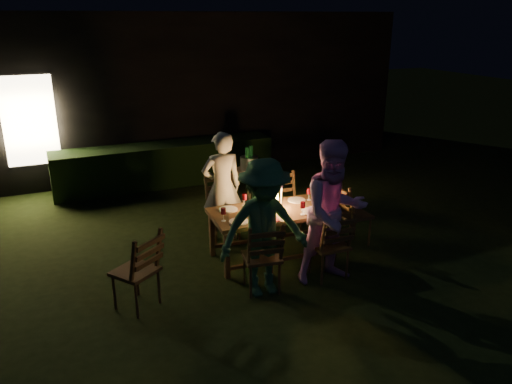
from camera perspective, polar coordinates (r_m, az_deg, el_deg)
name	(u,v)px	position (r m, az deg, el deg)	size (l,w,h in m)	color
garden_envelope	(158,86)	(12.01, -11.14, 11.78)	(40.00, 40.00, 3.20)	black
dining_table	(273,215)	(6.64, 1.93, -2.64)	(1.69, 0.90, 0.68)	#51361B
chair_near_left	(262,269)	(5.98, 0.69, -8.76)	(0.49, 0.52, 0.95)	#51361B
chair_near_right	(329,256)	(6.33, 8.39, -7.30)	(0.45, 0.48, 0.95)	#51361B
chair_far_left	(224,221)	(7.30, -3.70, -3.32)	(0.46, 0.49, 0.97)	#51361B
chair_far_right	(286,213)	(7.63, 3.51, -2.43)	(0.43, 0.46, 0.91)	#51361B
chair_end	(352,224)	(7.29, 10.88, -3.66)	(0.47, 0.44, 0.97)	#51361B
chair_spare	(138,284)	(5.81, -13.39, -10.14)	(0.63, 0.63, 0.98)	#51361B
person_house_side	(222,187)	(7.16, -3.90, 0.60)	(0.59, 0.39, 1.61)	beige
person_opp_right	(334,213)	(6.04, 8.89, -2.36)	(0.87, 0.68, 1.79)	#E49DE0
person_opp_left	(264,229)	(5.71, 0.92, -4.20)	(1.07, 0.61, 1.65)	#356A42
lantern	(275,197)	(6.62, 2.18, -0.63)	(0.16, 0.16, 0.35)	white
plate_far_left	(228,209)	(6.63, -3.19, -2.00)	(0.25, 0.25, 0.01)	white
plate_near_left	(239,221)	(6.24, -1.97, -3.39)	(0.25, 0.25, 0.01)	white
plate_far_right	(297,200)	(6.97, 4.66, -0.93)	(0.25, 0.25, 0.01)	white
plate_near_right	(311,211)	(6.61, 6.28, -2.18)	(0.25, 0.25, 0.01)	white
wineglass_a	(244,200)	(6.73, -1.33, -0.91)	(0.06, 0.06, 0.18)	#59070F
wineglass_b	(223,215)	(6.25, -3.75, -2.58)	(0.06, 0.06, 0.18)	#59070F
wineglass_c	(303,208)	(6.46, 5.35, -1.88)	(0.06, 0.06, 0.18)	#59070F
wineglass_d	(309,194)	(6.98, 6.08, -0.25)	(0.06, 0.06, 0.18)	#59070F
wineglass_e	(275,213)	(6.29, 2.15, -2.41)	(0.06, 0.06, 0.18)	silver
bottle_table	(255,203)	(6.48, -0.10, -1.24)	(0.07, 0.07, 0.28)	#0F471E
napkin_left	(272,220)	(6.29, 1.79, -3.23)	(0.18, 0.14, 0.01)	red
napkin_right	(320,212)	(6.59, 7.37, -2.31)	(0.18, 0.14, 0.01)	red
phone	(236,225)	(6.16, -2.34, -3.78)	(0.14, 0.07, 0.01)	black
side_table	(249,174)	(8.50, -0.78, 2.12)	(0.49, 0.49, 0.66)	olive
ice_bucket	(249,163)	(8.45, -0.79, 3.34)	(0.30, 0.30, 0.22)	#A5A8AD
bottle_bucket_a	(247,161)	(8.38, -1.00, 3.56)	(0.07, 0.07, 0.32)	#0F471E
bottle_bucket_b	(251,159)	(8.49, -0.58, 3.77)	(0.07, 0.07, 0.32)	#0F471E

